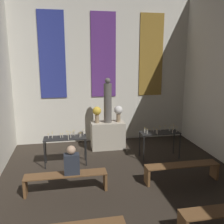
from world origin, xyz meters
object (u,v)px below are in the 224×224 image
object	(u,v)px
pew_back_right	(182,169)
person_seated	(72,161)
candle_rack_right	(160,135)
statue	(108,102)
flower_vase_right	(118,111)
pew_back_left	(66,179)
altar	(108,135)
candle_rack_left	(65,141)
flower_vase_left	(97,112)

from	to	relation	value
pew_back_right	person_seated	world-z (taller)	person_seated
candle_rack_right	pew_back_right	xyz separation A→B (m)	(-0.01, -1.60, -0.40)
statue	flower_vase_right	world-z (taller)	statue
flower_vase_right	pew_back_right	distance (m)	3.12
flower_vase_right	pew_back_left	world-z (taller)	flower_vase_right
altar	candle_rack_right	size ratio (longest dim) A/B	0.93
person_seated	candle_rack_left	bearing A→B (deg)	95.05
candle_rack_left	flower_vase_left	bearing A→B (deg)	46.27
statue	candle_rack_left	distance (m)	2.08
altar	pew_back_right	size ratio (longest dim) A/B	0.60
flower_vase_right	candle_rack_left	size ratio (longest dim) A/B	0.46
altar	candle_rack_right	distance (m)	1.89
statue	flower_vase_right	xyz separation A→B (m)	(0.38, 0.00, -0.36)
flower_vase_right	pew_back_left	xyz separation A→B (m)	(-1.85, -2.75, -0.98)
flower_vase_right	pew_back_right	size ratio (longest dim) A/B	0.29
flower_vase_left	pew_back_left	world-z (taller)	flower_vase_left
altar	flower_vase_left	size ratio (longest dim) A/B	2.03
altar	candle_rack_left	xyz separation A→B (m)	(-1.47, -1.14, 0.27)
statue	flower_vase_left	size ratio (longest dim) A/B	2.70
candle_rack_left	candle_rack_right	xyz separation A→B (m)	(2.95, -0.00, 0.00)
person_seated	statue	bearing A→B (deg)	64.18
altar	pew_back_right	bearing A→B (deg)	-61.78
flower_vase_right	person_seated	distance (m)	3.28
statue	person_seated	bearing A→B (deg)	-115.82
candle_rack_right	pew_back_left	xyz separation A→B (m)	(-2.96, -1.60, -0.40)
candle_rack_left	person_seated	world-z (taller)	person_seated
statue	flower_vase_right	size ratio (longest dim) A/B	2.70
candle_rack_right	pew_back_left	distance (m)	3.39
statue	flower_vase_left	world-z (taller)	statue
altar	candle_rack_left	distance (m)	1.88
statue	candle_rack_right	bearing A→B (deg)	-37.68
candle_rack_left	pew_back_right	bearing A→B (deg)	-28.56
flower_vase_right	candle_rack_right	xyz separation A→B (m)	(1.11, -1.14, -0.57)
flower_vase_left	person_seated	bearing A→B (deg)	-109.13
candle_rack_right	pew_back_left	bearing A→B (deg)	-151.52
candle_rack_right	flower_vase_right	bearing A→B (deg)	134.00
altar	flower_vase_left	xyz separation A→B (m)	(-0.38, 0.00, 0.84)
candle_rack_right	flower_vase_left	bearing A→B (deg)	148.37
altar	flower_vase_right	distance (m)	0.92
statue	pew_back_right	size ratio (longest dim) A/B	0.80
statue	pew_back_right	xyz separation A→B (m)	(1.47, -2.75, -1.33)
flower_vase_left	candle_rack_left	world-z (taller)	flower_vase_left
flower_vase_left	flower_vase_right	xyz separation A→B (m)	(0.75, 0.00, 0.00)
flower_vase_right	pew_back_right	bearing A→B (deg)	-68.22
pew_back_left	candle_rack_left	bearing A→B (deg)	89.88
person_seated	flower_vase_left	bearing A→B (deg)	70.87
pew_back_left	person_seated	size ratio (longest dim) A/B	2.79
candle_rack_right	person_seated	size ratio (longest dim) A/B	1.79
flower_vase_left	pew_back_left	distance (m)	3.12
candle_rack_right	altar	bearing A→B (deg)	142.32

